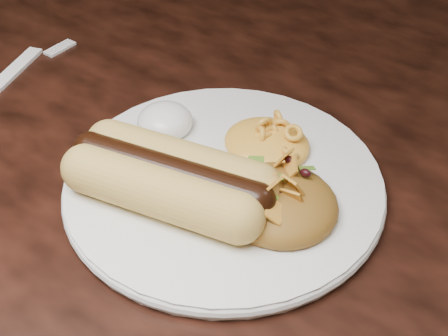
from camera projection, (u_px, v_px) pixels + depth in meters
The scene contains 7 objects.
table at pixel (236, 221), 0.61m from camera, with size 1.60×0.90×0.75m.
plate at pixel (224, 184), 0.50m from camera, with size 0.25×0.25×0.01m, color white.
hotdog at pixel (170, 177), 0.47m from camera, with size 0.14×0.10×0.04m.
mac_and_cheese at pixel (267, 134), 0.52m from camera, with size 0.07×0.07×0.03m, color #FF9943.
sour_cream at pixel (165, 115), 0.53m from camera, with size 0.05×0.05×0.03m, color white.
taco_salad at pixel (280, 195), 0.46m from camera, with size 0.09×0.09×0.04m.
fork at pixel (10, 74), 0.63m from camera, with size 0.02×0.12×0.00m, color white.
Camera 1 is at (0.25, -0.34, 1.10)m, focal length 50.00 mm.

